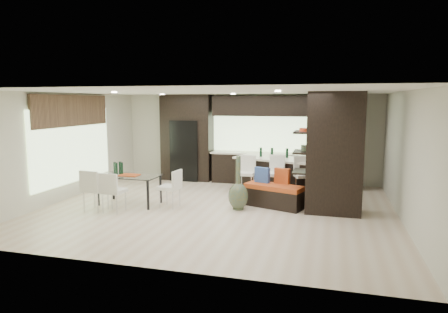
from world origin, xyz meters
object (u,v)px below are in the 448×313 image
(stool_left, at_px, (247,181))
(stool_right, at_px, (303,184))
(bench, at_px, (274,196))
(dining_table, at_px, (130,190))
(chair_end, at_px, (170,190))
(chair_near, at_px, (114,194))
(chair_far, at_px, (96,192))
(stool_mid, at_px, (274,182))
(kitchen_island, at_px, (279,176))
(floor_vase, at_px, (238,183))

(stool_left, bearing_deg, stool_right, 0.98)
(bench, xyz_separation_m, dining_table, (-3.42, -0.67, 0.09))
(stool_right, xyz_separation_m, chair_end, (-3.01, -1.31, -0.05))
(chair_near, height_order, chair_far, chair_far)
(stool_right, bearing_deg, stool_left, 159.14)
(bench, bearing_deg, chair_end, -145.33)
(stool_left, bearing_deg, dining_table, -152.09)
(stool_left, xyz_separation_m, chair_far, (-3.08, -2.05, -0.00))
(chair_near, relative_size, chair_far, 0.96)
(bench, distance_m, chair_far, 4.13)
(bench, relative_size, chair_end, 1.69)
(chair_end, bearing_deg, chair_far, 121.90)
(dining_table, bearing_deg, bench, 12.17)
(stool_mid, relative_size, chair_near, 1.08)
(kitchen_island, height_order, stool_mid, kitchen_island)
(stool_right, distance_m, chair_far, 4.96)
(kitchen_island, distance_m, floor_vase, 2.02)
(stool_mid, height_order, floor_vase, floor_vase)
(kitchen_island, height_order, dining_table, kitchen_island)
(dining_table, height_order, chair_end, chair_end)
(stool_left, relative_size, chair_far, 1.01)
(dining_table, distance_m, chair_far, 0.87)
(stool_left, distance_m, stool_mid, 0.72)
(stool_left, bearing_deg, chair_near, -140.83)
(stool_mid, relative_size, bench, 0.66)
(stool_mid, bearing_deg, chair_near, -135.65)
(stool_right, distance_m, bench, 0.92)
(stool_left, distance_m, bench, 1.05)
(bench, height_order, floor_vase, floor_vase)
(stool_left, relative_size, bench, 0.64)
(dining_table, xyz_separation_m, chair_near, (0.00, -0.73, 0.07))
(chair_near, bearing_deg, bench, 25.07)
(stool_mid, relative_size, chair_end, 1.11)
(kitchen_island, xyz_separation_m, chair_end, (-2.29, -2.12, -0.07))
(stool_mid, height_order, bench, stool_mid)
(chair_far, xyz_separation_m, chair_end, (1.51, 0.73, -0.03))
(bench, distance_m, chair_near, 3.70)
(kitchen_island, relative_size, stool_right, 2.54)
(chair_end, bearing_deg, stool_right, -60.58)
(kitchen_island, relative_size, stool_mid, 2.55)
(stool_mid, distance_m, chair_far, 4.32)
(stool_mid, xyz_separation_m, stool_right, (0.72, -0.00, 0.00))
(stool_mid, distance_m, chair_near, 3.91)
(dining_table, bearing_deg, stool_right, 19.10)
(stool_right, height_order, dining_table, stool_right)
(dining_table, distance_m, chair_near, 0.73)
(kitchen_island, height_order, chair_near, kitchen_island)
(chair_near, bearing_deg, kitchen_island, 43.37)
(chair_far, bearing_deg, bench, 24.63)
(bench, height_order, dining_table, dining_table)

